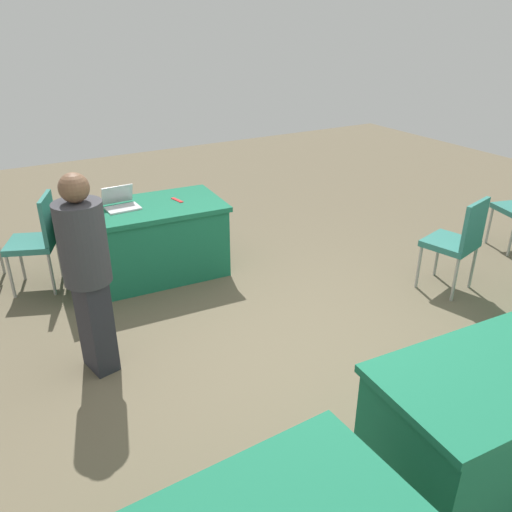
{
  "coord_description": "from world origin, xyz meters",
  "views": [
    {
      "loc": [
        1.87,
        2.73,
        2.51
      ],
      "look_at": [
        0.18,
        -0.21,
        0.9
      ],
      "focal_mm": 35.77,
      "sensor_mm": 36.0,
      "label": 1
    }
  ],
  "objects_px": {
    "chair_near_front": "(38,236)",
    "chair_tucked_left": "(458,239)",
    "table_foreground": "(146,241)",
    "scissors_red": "(177,200)",
    "table_mid_left": "(500,416)",
    "person_presenter": "(87,268)",
    "yarn_ball": "(94,213)",
    "laptop_silver": "(121,204)"
  },
  "relations": [
    {
      "from": "chair_near_front",
      "to": "laptop_silver",
      "type": "relative_size",
      "value": 2.94
    },
    {
      "from": "yarn_ball",
      "to": "table_mid_left",
      "type": "bearing_deg",
      "value": 113.36
    },
    {
      "from": "table_mid_left",
      "to": "chair_near_front",
      "type": "relative_size",
      "value": 1.7
    },
    {
      "from": "chair_near_front",
      "to": "chair_tucked_left",
      "type": "xyz_separation_m",
      "value": [
        -3.5,
        2.09,
        0.01
      ]
    },
    {
      "from": "person_presenter",
      "to": "laptop_silver",
      "type": "height_order",
      "value": "person_presenter"
    },
    {
      "from": "table_foreground",
      "to": "scissors_red",
      "type": "bearing_deg",
      "value": 179.7
    },
    {
      "from": "laptop_silver",
      "to": "yarn_ball",
      "type": "xyz_separation_m",
      "value": [
        0.31,
        0.17,
        0.02
      ]
    },
    {
      "from": "table_mid_left",
      "to": "person_presenter",
      "type": "relative_size",
      "value": 1.04
    },
    {
      "from": "table_foreground",
      "to": "scissors_red",
      "type": "xyz_separation_m",
      "value": [
        -0.37,
        0.0,
        0.39
      ]
    },
    {
      "from": "chair_near_front",
      "to": "person_presenter",
      "type": "bearing_deg",
      "value": -153.35
    },
    {
      "from": "table_foreground",
      "to": "chair_near_front",
      "type": "height_order",
      "value": "chair_near_front"
    },
    {
      "from": "chair_tucked_left",
      "to": "table_mid_left",
      "type": "bearing_deg",
      "value": -147.72
    },
    {
      "from": "table_foreground",
      "to": "chair_near_front",
      "type": "xyz_separation_m",
      "value": [
        0.99,
        -0.27,
        0.17
      ]
    },
    {
      "from": "table_mid_left",
      "to": "laptop_silver",
      "type": "xyz_separation_m",
      "value": [
        1.15,
        -3.55,
        0.42
      ]
    },
    {
      "from": "yarn_ball",
      "to": "scissors_red",
      "type": "relative_size",
      "value": 0.65
    },
    {
      "from": "table_foreground",
      "to": "yarn_ball",
      "type": "xyz_separation_m",
      "value": [
        0.5,
        0.1,
        0.44
      ]
    },
    {
      "from": "chair_tucked_left",
      "to": "yarn_ball",
      "type": "height_order",
      "value": "chair_tucked_left"
    },
    {
      "from": "table_foreground",
      "to": "person_presenter",
      "type": "height_order",
      "value": "person_presenter"
    },
    {
      "from": "table_mid_left",
      "to": "chair_tucked_left",
      "type": "bearing_deg",
      "value": -133.17
    },
    {
      "from": "laptop_silver",
      "to": "yarn_ball",
      "type": "distance_m",
      "value": 0.35
    },
    {
      "from": "yarn_ball",
      "to": "scissors_red",
      "type": "xyz_separation_m",
      "value": [
        -0.87,
        -0.1,
        -0.05
      ]
    },
    {
      "from": "chair_near_front",
      "to": "yarn_ball",
      "type": "height_order",
      "value": "chair_near_front"
    },
    {
      "from": "laptop_silver",
      "to": "scissors_red",
      "type": "distance_m",
      "value": 0.57
    },
    {
      "from": "person_presenter",
      "to": "yarn_ball",
      "type": "distance_m",
      "value": 1.26
    },
    {
      "from": "chair_tucked_left",
      "to": "laptop_silver",
      "type": "height_order",
      "value": "laptop_silver"
    },
    {
      "from": "table_foreground",
      "to": "table_mid_left",
      "type": "bearing_deg",
      "value": 105.42
    },
    {
      "from": "chair_tucked_left",
      "to": "yarn_ball",
      "type": "bearing_deg",
      "value": 135.66
    },
    {
      "from": "chair_near_front",
      "to": "scissors_red",
      "type": "distance_m",
      "value": 1.4
    },
    {
      "from": "chair_tucked_left",
      "to": "person_presenter",
      "type": "height_order",
      "value": "person_presenter"
    },
    {
      "from": "chair_tucked_left",
      "to": "yarn_ball",
      "type": "distance_m",
      "value": 3.48
    },
    {
      "from": "chair_near_front",
      "to": "chair_tucked_left",
      "type": "distance_m",
      "value": 4.08
    },
    {
      "from": "table_mid_left",
      "to": "person_presenter",
      "type": "xyz_separation_m",
      "value": [
        1.8,
        -2.16,
        0.48
      ]
    },
    {
      "from": "table_foreground",
      "to": "person_presenter",
      "type": "bearing_deg",
      "value": 57.33
    },
    {
      "from": "table_foreground",
      "to": "person_presenter",
      "type": "distance_m",
      "value": 1.64
    },
    {
      "from": "table_mid_left",
      "to": "chair_near_front",
      "type": "height_order",
      "value": "chair_near_front"
    },
    {
      "from": "laptop_silver",
      "to": "yarn_ball",
      "type": "relative_size",
      "value": 2.78
    },
    {
      "from": "chair_near_front",
      "to": "person_presenter",
      "type": "xyz_separation_m",
      "value": [
        -0.14,
        1.59,
        0.32
      ]
    },
    {
      "from": "chair_near_front",
      "to": "chair_tucked_left",
      "type": "height_order",
      "value": "chair_tucked_left"
    },
    {
      "from": "chair_tucked_left",
      "to": "scissors_red",
      "type": "bearing_deg",
      "value": 125.02
    },
    {
      "from": "chair_tucked_left",
      "to": "table_foreground",
      "type": "bearing_deg",
      "value": 129.45
    },
    {
      "from": "person_presenter",
      "to": "yarn_ball",
      "type": "bearing_deg",
      "value": 151.99
    },
    {
      "from": "table_mid_left",
      "to": "yarn_ball",
      "type": "relative_size",
      "value": 13.88
    }
  ]
}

